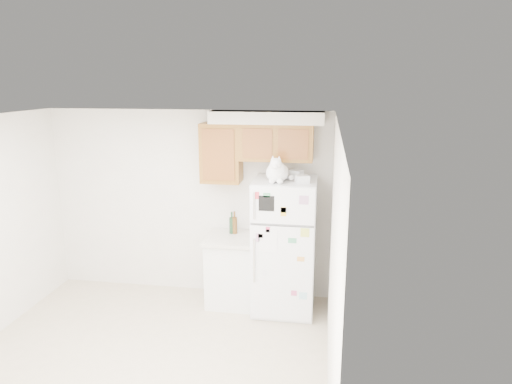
% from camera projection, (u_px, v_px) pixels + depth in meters
% --- Properties ---
extents(ground_plane, '(3.80, 4.00, 0.01)m').
position_uv_depth(ground_plane, '(135.00, 376.00, 4.55)').
color(ground_plane, '#C6B398').
extents(room_shell, '(3.84, 4.04, 2.52)m').
position_uv_depth(room_shell, '(146.00, 208.00, 4.37)').
color(room_shell, silver).
rests_on(room_shell, ground_plane).
extents(refrigerator, '(0.76, 0.78, 1.70)m').
position_uv_depth(refrigerator, '(284.00, 246.00, 5.69)').
color(refrigerator, white).
rests_on(refrigerator, ground_plane).
extents(base_counter, '(0.64, 0.64, 0.92)m').
position_uv_depth(base_counter, '(232.00, 269.00, 5.95)').
color(base_counter, white).
rests_on(base_counter, ground_plane).
extents(cat, '(0.33, 0.48, 0.34)m').
position_uv_depth(cat, '(277.00, 171.00, 5.34)').
color(cat, white).
rests_on(cat, refrigerator).
extents(storage_box_back, '(0.22, 0.19, 0.10)m').
position_uv_depth(storage_box_back, '(295.00, 174.00, 5.58)').
color(storage_box_back, white).
rests_on(storage_box_back, refrigerator).
extents(storage_box_front, '(0.18, 0.16, 0.09)m').
position_uv_depth(storage_box_front, '(302.00, 179.00, 5.31)').
color(storage_box_front, white).
rests_on(storage_box_front, refrigerator).
extents(bottle_green, '(0.07, 0.07, 0.29)m').
position_uv_depth(bottle_green, '(232.00, 223.00, 5.93)').
color(bottle_green, '#19381E').
rests_on(bottle_green, base_counter).
extents(bottle_amber, '(0.07, 0.07, 0.30)m').
position_uv_depth(bottle_amber, '(235.00, 223.00, 5.92)').
color(bottle_amber, '#593814').
rests_on(bottle_amber, base_counter).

